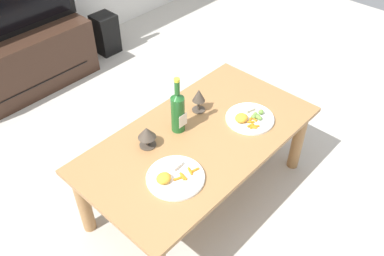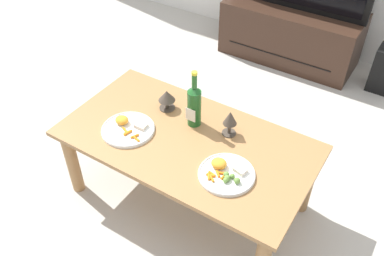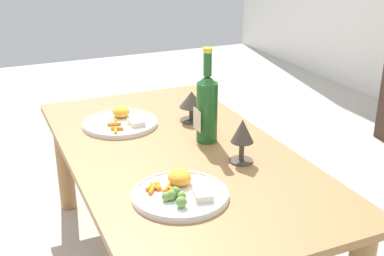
% 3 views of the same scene
% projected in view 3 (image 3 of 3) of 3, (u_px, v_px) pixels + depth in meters
% --- Properties ---
extents(dining_table, '(1.31, 0.71, 0.47)m').
position_uv_depth(dining_table, '(178.00, 171.00, 1.71)').
color(dining_table, '#9E7042').
rests_on(dining_table, ground_plane).
extents(wine_bottle, '(0.07, 0.08, 0.33)m').
position_uv_depth(wine_bottle, '(207.00, 106.00, 1.71)').
color(wine_bottle, '#1E5923').
rests_on(wine_bottle, dining_table).
extents(goblet_left, '(0.09, 0.09, 0.12)m').
position_uv_depth(goblet_left, '(192.00, 101.00, 1.91)').
color(goblet_left, '#473D33').
rests_on(goblet_left, dining_table).
extents(goblet_right, '(0.07, 0.07, 0.14)m').
position_uv_depth(goblet_right, '(242.00, 134.00, 1.57)').
color(goblet_right, '#473D33').
rests_on(goblet_right, dining_table).
extents(dinner_plate_left, '(0.28, 0.28, 0.05)m').
position_uv_depth(dinner_plate_left, '(121.00, 122.00, 1.89)').
color(dinner_plate_left, white).
rests_on(dinner_plate_left, dining_table).
extents(dinner_plate_right, '(0.27, 0.27, 0.05)m').
position_uv_depth(dinner_plate_right, '(180.00, 192.00, 1.39)').
color(dinner_plate_right, white).
rests_on(dinner_plate_right, dining_table).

